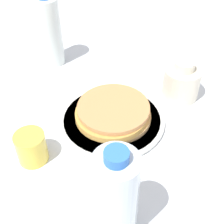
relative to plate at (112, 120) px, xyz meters
The scene contains 7 objects.
ground_plane 0.04m from the plate, 30.68° to the left, with size 4.00×4.00×0.00m, color white.
plate is the anchor object (origin of this frame).
pancake_stack 0.03m from the plate, 162.05° to the right, with size 0.18×0.19×0.04m.
juice_glass 0.21m from the plate, 97.57° to the left, with size 0.07×0.07×0.07m.
cream_jug 0.22m from the plate, 87.28° to the right, with size 0.10×0.10×0.11m.
water_bottle_mid 0.34m from the plate, ahead, with size 0.07×0.07×0.22m.
water_bottle_far 0.30m from the plate, 155.14° to the left, with size 0.07×0.07×0.22m.
Camera 1 is at (-0.54, 0.23, 0.55)m, focal length 50.00 mm.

